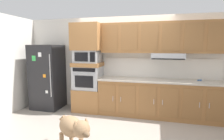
% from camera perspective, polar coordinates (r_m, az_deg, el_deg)
% --- Properties ---
extents(ground_plane, '(9.60, 9.60, 0.00)m').
position_cam_1_polar(ground_plane, '(4.07, 0.98, -17.35)').
color(ground_plane, '#9E9389').
extents(back_kitchen_wall, '(6.20, 0.12, 2.50)m').
position_cam_1_polar(back_kitchen_wall, '(4.80, 3.96, 1.99)').
color(back_kitchen_wall, silver).
rests_on(back_kitchen_wall, ground).
extents(side_panel_left, '(0.12, 7.10, 2.50)m').
position_cam_1_polar(side_panel_left, '(5.12, -31.20, 1.27)').
color(side_panel_left, silver).
rests_on(side_panel_left, ground).
extents(refrigerator, '(0.76, 0.73, 1.76)m').
position_cam_1_polar(refrigerator, '(5.24, -20.09, -2.07)').
color(refrigerator, black).
rests_on(refrigerator, ground).
extents(oven_base_cabinet, '(0.74, 0.62, 0.60)m').
position_cam_1_polar(oven_base_cabinet, '(4.89, -7.58, -9.33)').
color(oven_base_cabinet, '#996638').
rests_on(oven_base_cabinet, ground).
extents(built_in_oven, '(0.70, 0.62, 0.60)m').
position_cam_1_polar(built_in_oven, '(4.74, -7.72, -2.39)').
color(built_in_oven, '#A8AAAF').
rests_on(built_in_oven, oven_base_cabinet).
extents(appliance_mid_shelf, '(0.74, 0.62, 0.10)m').
position_cam_1_polar(appliance_mid_shelf, '(4.70, -7.78, 1.82)').
color(appliance_mid_shelf, '#996638').
rests_on(appliance_mid_shelf, built_in_oven).
extents(microwave, '(0.64, 0.54, 0.32)m').
position_cam_1_polar(microwave, '(4.68, -7.84, 4.38)').
color(microwave, '#A8AAAF').
rests_on(microwave, appliance_mid_shelf).
extents(appliance_upper_cabinet, '(0.74, 0.62, 0.68)m').
position_cam_1_polar(appliance_upper_cabinet, '(4.69, -7.94, 10.50)').
color(appliance_upper_cabinet, '#996638').
rests_on(appliance_upper_cabinet, microwave).
extents(lower_cabinet_run, '(2.90, 0.63, 0.88)m').
position_cam_1_polar(lower_cabinet_run, '(4.53, 14.62, -9.03)').
color(lower_cabinet_run, '#996638').
rests_on(lower_cabinet_run, ground).
extents(countertop_slab, '(2.94, 0.64, 0.04)m').
position_cam_1_polar(countertop_slab, '(4.42, 14.81, -3.29)').
color(countertop_slab, '#BCB2A3').
rests_on(countertop_slab, lower_cabinet_run).
extents(backsplash_panel, '(2.94, 0.02, 0.50)m').
position_cam_1_polar(backsplash_panel, '(4.67, 14.87, 0.62)').
color(backsplash_panel, silver).
rests_on(backsplash_panel, countertop_slab).
extents(upper_cabinet_with_hood, '(2.90, 0.48, 0.88)m').
position_cam_1_polar(upper_cabinet_with_hood, '(4.48, 15.38, 9.70)').
color(upper_cabinet_with_hood, '#996638').
rests_on(upper_cabinet_with_hood, backsplash_panel).
extents(screwdriver, '(0.16, 0.16, 0.03)m').
position_cam_1_polar(screwdriver, '(4.61, 26.53, -2.97)').
color(screwdriver, blue).
rests_on(screwdriver, countertop_slab).
extents(dog, '(0.84, 0.67, 0.66)m').
position_cam_1_polar(dog, '(3.04, -12.47, -17.81)').
color(dog, '#997551').
rests_on(dog, ground).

